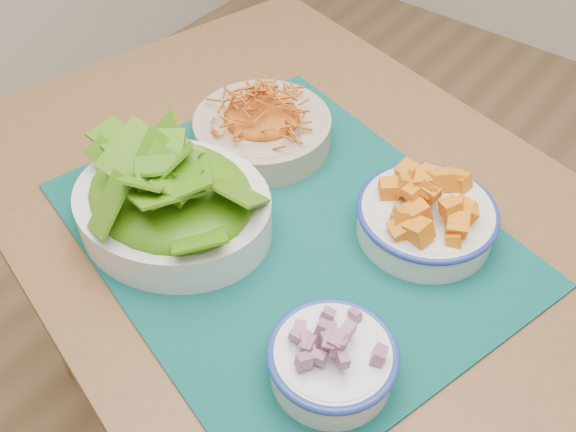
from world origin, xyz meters
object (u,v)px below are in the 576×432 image
Objects in this scene: placemat at (288,232)px; carrot_bowl at (262,124)px; table at (316,270)px; onion_bowl at (333,357)px; squash_bowl at (428,209)px; lettuce_bowl at (171,197)px.

placemat is 2.23× the size of carrot_bowl.
table is 0.28m from onion_bowl.
carrot_bowl is 0.42m from onion_bowl.
table is at bearing 129.54° from onion_bowl.
onion_bowl is at bearing -39.76° from carrot_bowl.
carrot_bowl reaches higher than onion_bowl.
onion_bowl is (0.15, -0.19, 0.15)m from table.
squash_bowl reaches higher than carrot_bowl.
carrot_bowl is at bearing 177.74° from squash_bowl.
placemat is 0.19m from squash_bowl.
lettuce_bowl reaches higher than carrot_bowl.
onion_bowl is at bearing -35.74° from table.
lettuce_bowl is at bearing -143.85° from squash_bowl.
table is at bearing -151.32° from squash_bowl.
squash_bowl is at bearing 53.20° from placemat.
onion_bowl is (0.30, -0.06, -0.02)m from lettuce_bowl.
placemat is at bearing -40.09° from carrot_bowl.
onion_bowl is (0.03, -0.26, -0.01)m from squash_bowl.
onion_bowl reaches higher than table.
squash_bowl is at bearing 43.39° from table.
lettuce_bowl reaches higher than placemat.
lettuce_bowl reaches higher than onion_bowl.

